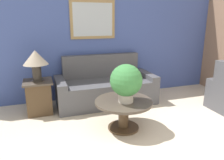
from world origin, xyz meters
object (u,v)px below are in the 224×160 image
coffee_table (124,108)px  table_lamp (36,60)px  potted_plant_on_table (126,81)px  couch_main (106,88)px  side_table (39,97)px

coffee_table → table_lamp: bearing=139.6°
coffee_table → potted_plant_on_table: bearing=-79.4°
table_lamp → potted_plant_on_table: table_lamp is taller
couch_main → coffee_table: couch_main is taller
couch_main → side_table: couch_main is taller
table_lamp → coffee_table: bearing=-40.4°
table_lamp → potted_plant_on_table: 1.75m
coffee_table → side_table: bearing=139.6°
side_table → table_lamp: 0.71m
side_table → table_lamp: (0.00, 0.00, 0.71)m
couch_main → coffee_table: bearing=-93.0°
couch_main → potted_plant_on_table: bearing=-92.4°
side_table → table_lamp: bearing=0.0°
couch_main → table_lamp: size_ratio=3.61×
couch_main → potted_plant_on_table: potted_plant_on_table is taller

